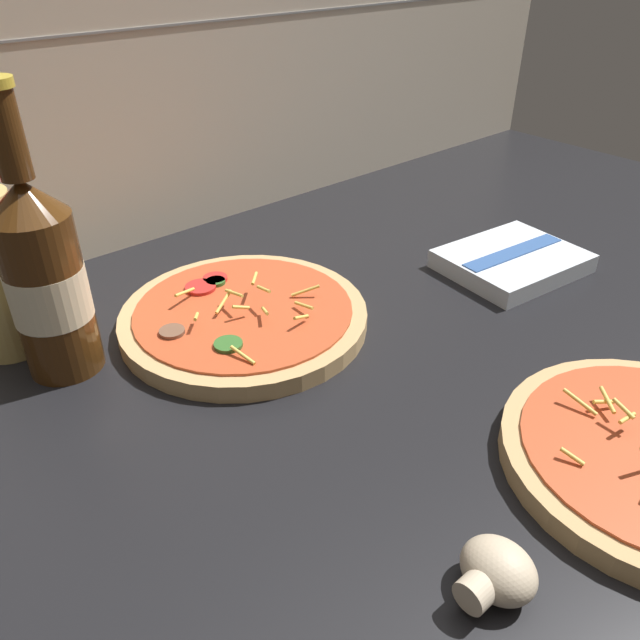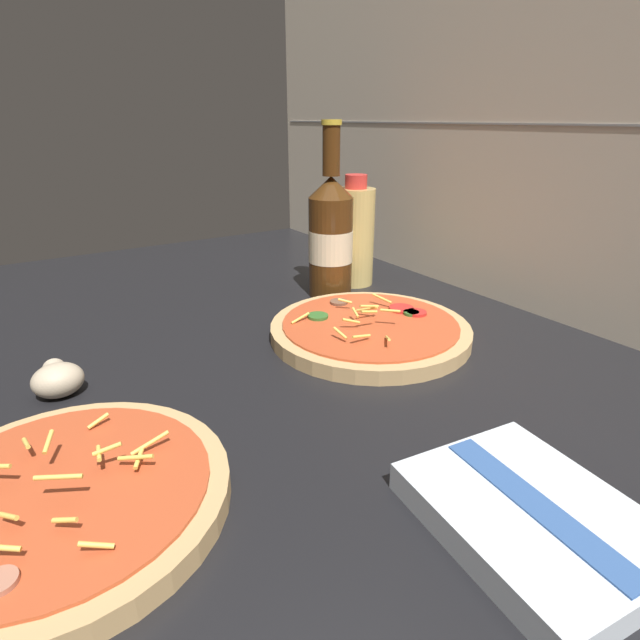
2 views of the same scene
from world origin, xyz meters
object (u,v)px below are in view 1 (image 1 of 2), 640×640
Objects in this scene: pizza_far at (244,317)px; beer_bottle at (45,277)px; mushroom_right at (496,572)px; dish_towel at (512,261)px.

pizza_far is 0.98× the size of beer_bottle.
mushroom_right is 0.31× the size of dish_towel.
pizza_far is 1.49× the size of dish_towel.
pizza_far is 38.83cm from mushroom_right.
pizza_far is at bearing 161.09° from dish_towel.
beer_bottle reaches higher than pizza_far.
dish_towel is (40.49, 26.60, -0.66)cm from mushroom_right.
mushroom_right reaches higher than dish_towel.
beer_bottle is 46.12cm from mushroom_right.
beer_bottle is 5.00× the size of mushroom_right.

